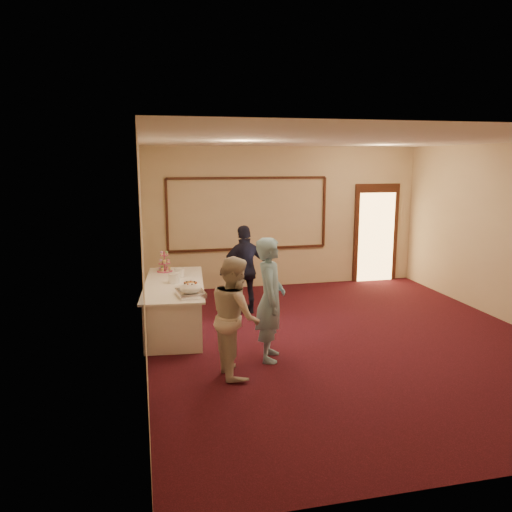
{
  "coord_description": "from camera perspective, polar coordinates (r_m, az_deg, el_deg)",
  "views": [
    {
      "loc": [
        -2.98,
        -6.83,
        2.73
      ],
      "look_at": [
        -1.17,
        1.1,
        1.15
      ],
      "focal_mm": 35.0,
      "sensor_mm": 36.0,
      "label": 1
    }
  ],
  "objects": [
    {
      "name": "floor",
      "position": [
        7.93,
        10.2,
        -9.32
      ],
      "size": [
        7.0,
        7.0,
        0.0
      ],
      "primitive_type": "plane",
      "color": "black",
      "rests_on": "ground"
    },
    {
      "name": "room_walls",
      "position": [
        7.48,
        10.72,
        5.4
      ],
      "size": [
        6.04,
        7.04,
        3.02
      ],
      "color": "beige",
      "rests_on": "floor"
    },
    {
      "name": "wall_molding",
      "position": [
        10.59,
        -0.9,
        4.86
      ],
      "size": [
        3.45,
        0.04,
        1.55
      ],
      "color": "black",
      "rests_on": "room_walls"
    },
    {
      "name": "doorway",
      "position": [
        11.61,
        13.53,
        2.51
      ],
      "size": [
        1.05,
        0.07,
        2.2
      ],
      "color": "black",
      "rests_on": "floor"
    },
    {
      "name": "buffet_table",
      "position": [
        8.27,
        -9.27,
        -5.62
      ],
      "size": [
        1.15,
        2.48,
        0.77
      ],
      "color": "white",
      "rests_on": "floor"
    },
    {
      "name": "pavlova_tray",
      "position": [
        7.35,
        -7.49,
        -3.89
      ],
      "size": [
        0.43,
        0.55,
        0.19
      ],
      "color": "silver",
      "rests_on": "buffet_table"
    },
    {
      "name": "cupcake_stand",
      "position": [
        8.98,
        -10.41,
        -0.87
      ],
      "size": [
        0.27,
        0.27,
        0.4
      ],
      "color": "#C54476",
      "rests_on": "buffet_table"
    },
    {
      "name": "plate_stack_a",
      "position": [
        8.14,
        -9.37,
        -2.51
      ],
      "size": [
        0.19,
        0.19,
        0.16
      ],
      "color": "white",
      "rests_on": "buffet_table"
    },
    {
      "name": "plate_stack_b",
      "position": [
        8.57,
        -8.77,
        -1.85
      ],
      "size": [
        0.18,
        0.18,
        0.15
      ],
      "color": "white",
      "rests_on": "buffet_table"
    },
    {
      "name": "tart",
      "position": [
        7.94,
        -7.5,
        -3.21
      ],
      "size": [
        0.25,
        0.25,
        0.05
      ],
      "color": "white",
      "rests_on": "buffet_table"
    },
    {
      "name": "man",
      "position": [
        6.82,
        1.65,
        -4.97
      ],
      "size": [
        0.57,
        0.71,
        1.71
      ],
      "primitive_type": "imported",
      "rotation": [
        0.0,
        0.0,
        1.29
      ],
      "color": "#86B7D6",
      "rests_on": "floor"
    },
    {
      "name": "woman",
      "position": [
        6.38,
        -2.4,
        -6.88
      ],
      "size": [
        0.64,
        0.79,
        1.54
      ],
      "primitive_type": "imported",
      "rotation": [
        0.0,
        0.0,
        1.65
      ],
      "color": "silver",
      "rests_on": "floor"
    },
    {
      "name": "guest",
      "position": [
        8.88,
        -1.24,
        -1.58
      ],
      "size": [
        0.98,
        0.52,
        1.59
      ],
      "primitive_type": "imported",
      "rotation": [
        0.0,
        0.0,
        3.29
      ],
      "color": "black",
      "rests_on": "floor"
    },
    {
      "name": "camera_flash",
      "position": [
        8.61,
        0.7,
        0.94
      ],
      "size": [
        0.07,
        0.04,
        0.05
      ],
      "primitive_type": "cube",
      "rotation": [
        0.0,
        0.0,
        0.03
      ],
      "color": "white",
      "rests_on": "guest"
    }
  ]
}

